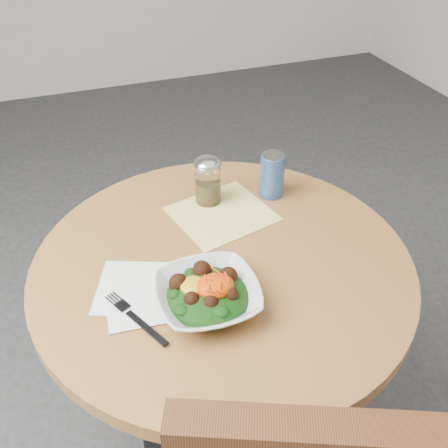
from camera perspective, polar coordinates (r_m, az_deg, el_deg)
name	(u,v)px	position (r m, az deg, el deg)	size (l,w,h in m)	color
ground	(223,429)	(1.77, -0.12, -22.39)	(6.00, 6.00, 0.00)	#2B2B2D
table	(223,315)	(1.32, -0.15, -10.38)	(0.90, 0.90, 0.75)	black
cloth_napkin	(222,214)	(1.32, -0.22, 1.18)	(0.24, 0.22, 0.00)	yellow
paper_napkins	(141,292)	(1.12, -9.50, -7.70)	(0.22, 0.24, 0.00)	white
salad_bowl	(208,295)	(1.06, -1.89, -8.13)	(0.23, 0.23, 0.08)	silver
fork	(134,317)	(1.06, -10.24, -10.39)	(0.10, 0.18, 0.00)	black
spice_shaker	(208,181)	(1.34, -1.87, 4.95)	(0.07, 0.07, 0.13)	silver
beverage_can	(272,175)	(1.37, 5.52, 5.59)	(0.07, 0.07, 0.13)	navy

